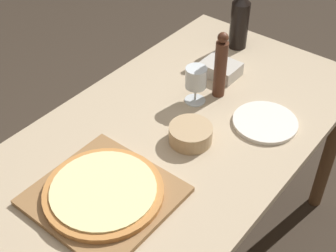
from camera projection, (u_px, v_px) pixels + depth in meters
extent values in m
cube|color=tan|center=(156.00, 150.00, 1.56)|extent=(0.83, 1.73, 0.03)
cylinder|color=brown|center=(202.00, 91.00, 2.45)|extent=(0.06, 0.06, 0.73)
cylinder|color=brown|center=(331.00, 149.00, 2.12)|extent=(0.06, 0.06, 0.73)
cube|color=olive|center=(104.00, 196.00, 1.37)|extent=(0.39, 0.37, 0.02)
cylinder|color=#BC7A3D|center=(104.00, 192.00, 1.36)|extent=(0.35, 0.35, 0.02)
cylinder|color=beige|center=(103.00, 189.00, 1.35)|extent=(0.31, 0.31, 0.01)
cylinder|color=black|center=(239.00, 25.00, 1.97)|extent=(0.08, 0.08, 0.20)
cylinder|color=#4C2819|center=(220.00, 69.00, 1.70)|extent=(0.05, 0.05, 0.22)
sphere|color=#4C2819|center=(222.00, 38.00, 1.61)|extent=(0.04, 0.04, 0.04)
cylinder|color=silver|center=(195.00, 100.00, 1.74)|extent=(0.08, 0.08, 0.00)
cylinder|color=silver|center=(195.00, 93.00, 1.71)|extent=(0.01, 0.01, 0.06)
cylinder|color=silver|center=(196.00, 78.00, 1.67)|extent=(0.08, 0.08, 0.08)
cylinder|color=tan|center=(191.00, 134.00, 1.55)|extent=(0.15, 0.15, 0.06)
cylinder|color=silver|center=(265.00, 122.00, 1.63)|extent=(0.23, 0.23, 0.01)
cube|color=#BCB7AD|center=(220.00, 69.00, 1.85)|extent=(0.14, 0.11, 0.05)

